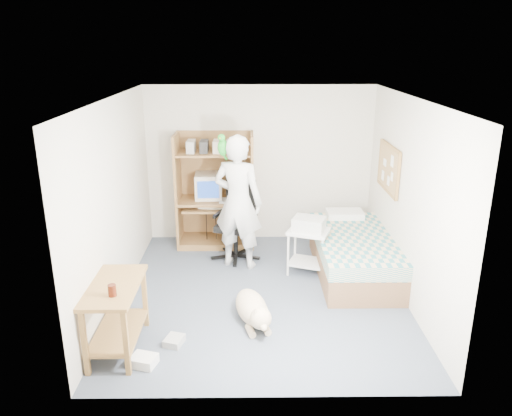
# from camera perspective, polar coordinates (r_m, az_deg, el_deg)

# --- Properties ---
(floor) EXTENTS (4.00, 4.00, 0.00)m
(floor) POSITION_cam_1_polar(r_m,az_deg,el_deg) (6.59, 0.69, -9.75)
(floor) COLOR #434B5C
(floor) RESTS_ON ground
(wall_back) EXTENTS (3.60, 0.02, 2.50)m
(wall_back) POSITION_cam_1_polar(r_m,az_deg,el_deg) (8.03, 0.40, 5.01)
(wall_back) COLOR silver
(wall_back) RESTS_ON floor
(wall_right) EXTENTS (0.02, 4.00, 2.50)m
(wall_right) POSITION_cam_1_polar(r_m,az_deg,el_deg) (6.40, 17.06, 0.68)
(wall_right) COLOR silver
(wall_right) RESTS_ON floor
(wall_left) EXTENTS (0.02, 4.00, 2.50)m
(wall_left) POSITION_cam_1_polar(r_m,az_deg,el_deg) (6.32, -15.80, 0.58)
(wall_left) COLOR silver
(wall_left) RESTS_ON floor
(ceiling) EXTENTS (3.60, 4.00, 0.02)m
(ceiling) POSITION_cam_1_polar(r_m,az_deg,el_deg) (5.84, 0.79, 12.41)
(ceiling) COLOR white
(ceiling) RESTS_ON wall_back
(computer_hutch) EXTENTS (1.20, 0.63, 1.80)m
(computer_hutch) POSITION_cam_1_polar(r_m,az_deg,el_deg) (7.91, -4.65, 1.51)
(computer_hutch) COLOR brown
(computer_hutch) RESTS_ON floor
(bed) EXTENTS (1.02, 2.02, 0.66)m
(bed) POSITION_cam_1_polar(r_m,az_deg,el_deg) (7.16, 11.08, -5.16)
(bed) COLOR brown
(bed) RESTS_ON floor
(side_desk) EXTENTS (0.50, 1.00, 0.75)m
(side_desk) POSITION_cam_1_polar(r_m,az_deg,el_deg) (5.48, -15.71, -10.85)
(side_desk) COLOR olive
(side_desk) RESTS_ON floor
(corkboard) EXTENTS (0.04, 0.94, 0.66)m
(corkboard) POSITION_cam_1_polar(r_m,az_deg,el_deg) (7.17, 14.91, 4.40)
(corkboard) COLOR olive
(corkboard) RESTS_ON wall_right
(office_chair) EXTENTS (0.66, 0.67, 1.16)m
(office_chair) POSITION_cam_1_polar(r_m,az_deg,el_deg) (7.51, -2.18, -2.62)
(office_chair) COLOR black
(office_chair) RESTS_ON floor
(person) EXTENTS (0.82, 0.67, 1.93)m
(person) POSITION_cam_1_polar(r_m,az_deg,el_deg) (7.04, -2.06, 0.66)
(person) COLOR silver
(person) RESTS_ON floor
(parrot) EXTENTS (0.14, 0.25, 0.39)m
(parrot) POSITION_cam_1_polar(r_m,az_deg,el_deg) (6.86, -3.83, 7.08)
(parrot) COLOR #1B9615
(parrot) RESTS_ON person
(dog) EXTENTS (0.51, 1.05, 0.40)m
(dog) POSITION_cam_1_polar(r_m,az_deg,el_deg) (5.90, -0.36, -11.45)
(dog) COLOR #CCAB89
(dog) RESTS_ON floor
(printer_cart) EXTENTS (0.66, 0.59, 0.65)m
(printer_cart) POSITION_cam_1_polar(r_m,az_deg,el_deg) (7.01, 5.99, -4.18)
(printer_cart) COLOR white
(printer_cart) RESTS_ON floor
(printer) EXTENTS (0.51, 0.45, 0.18)m
(printer) POSITION_cam_1_polar(r_m,az_deg,el_deg) (6.90, 6.07, -1.81)
(printer) COLOR beige
(printer) RESTS_ON printer_cart
(crt_monitor) EXTENTS (0.43, 0.46, 0.39)m
(crt_monitor) POSITION_cam_1_polar(r_m,az_deg,el_deg) (7.88, -5.44, 2.54)
(crt_monitor) COLOR beige
(crt_monitor) RESTS_ON computer_hutch
(keyboard) EXTENTS (0.47, 0.22, 0.03)m
(keyboard) POSITION_cam_1_polar(r_m,az_deg,el_deg) (7.80, -4.88, 0.11)
(keyboard) COLOR beige
(keyboard) RESTS_ON computer_hutch
(pencil_cup) EXTENTS (0.08, 0.08, 0.12)m
(pencil_cup) POSITION_cam_1_polar(r_m,az_deg,el_deg) (7.81, -2.16, 1.33)
(pencil_cup) COLOR gold
(pencil_cup) RESTS_ON computer_hutch
(drink_glass) EXTENTS (0.08, 0.08, 0.12)m
(drink_glass) POSITION_cam_1_polar(r_m,az_deg,el_deg) (5.13, -16.12, -9.04)
(drink_glass) COLOR #41150A
(drink_glass) RESTS_ON side_desk
(floor_box_a) EXTENTS (0.30, 0.26, 0.10)m
(floor_box_a) POSITION_cam_1_polar(r_m,az_deg,el_deg) (5.40, -12.71, -16.65)
(floor_box_a) COLOR white
(floor_box_a) RESTS_ON floor
(floor_box_b) EXTENTS (0.24, 0.26, 0.08)m
(floor_box_b) POSITION_cam_1_polar(r_m,az_deg,el_deg) (5.66, -9.33, -14.75)
(floor_box_b) COLOR #A7A6A2
(floor_box_b) RESTS_ON floor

